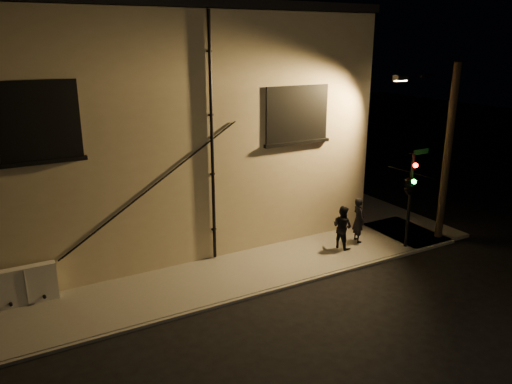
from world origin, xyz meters
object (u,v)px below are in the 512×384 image
utility_cabinet (25,285)px  streetlamp_pole (444,149)px  traffic_signal (410,184)px  pedestrian_b (342,227)px  pedestrian_a (358,220)px

utility_cabinet → streetlamp_pole: 15.04m
traffic_signal → streetlamp_pole: 2.22m
utility_cabinet → streetlamp_pole: (14.59, -2.15, 2.94)m
pedestrian_b → traffic_signal: bearing=-136.0°
traffic_signal → pedestrian_b: bearing=149.0°
pedestrian_a → pedestrian_b: size_ratio=1.07×
pedestrian_b → traffic_signal: (1.98, -1.19, 1.67)m
utility_cabinet → streetlamp_pole: bearing=-8.4°
pedestrian_a → streetlamp_pole: size_ratio=0.26×
pedestrian_a → pedestrian_b: bearing=114.7°
pedestrian_a → pedestrian_b: (-0.92, -0.19, -0.06)m
pedestrian_a → traffic_signal: bearing=-129.4°
pedestrian_b → utility_cabinet: bearing=68.4°
utility_cabinet → pedestrian_a: pedestrian_a is taller
traffic_signal → streetlamp_pole: (1.94, 0.28, 1.04)m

